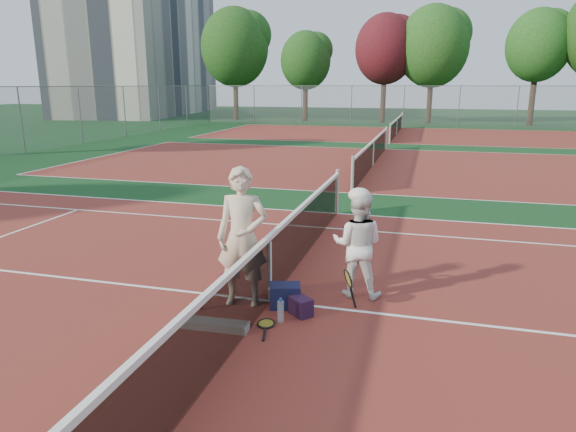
{
  "coord_description": "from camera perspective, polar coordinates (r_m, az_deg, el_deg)",
  "views": [
    {
      "loc": [
        2.11,
        -6.65,
        3.09
      ],
      "look_at": [
        0.0,
        0.99,
        1.05
      ],
      "focal_mm": 32.0,
      "sensor_mm": 36.0,
      "label": 1
    }
  ],
  "objects": [
    {
      "name": "net_far_a",
      "position": [
        20.43,
        9.46,
        6.96
      ],
      "size": [
        0.1,
        10.98,
        1.02
      ],
      "primitive_type": null,
      "color": "black",
      "rests_on": "ground"
    },
    {
      "name": "tree_back_1",
      "position": [
        45.65,
        1.97,
        16.86
      ],
      "size": [
        4.27,
        4.27,
        7.54
      ],
      "color": "#382314",
      "rests_on": "ground"
    },
    {
      "name": "tree_back_3",
      "position": [
        44.66,
        15.82,
        17.67
      ],
      "size": [
        5.63,
        5.63,
        9.29
      ],
      "color": "#382314",
      "rests_on": "ground"
    },
    {
      "name": "court_far_b",
      "position": [
        33.86,
        11.95,
        8.87
      ],
      "size": [
        23.77,
        10.97,
        0.01
      ],
      "primitive_type": "cube",
      "color": "maroon",
      "rests_on": "ground"
    },
    {
      "name": "net_far_b",
      "position": [
        33.82,
        12.0,
        9.72
      ],
      "size": [
        0.1,
        10.98,
        1.02
      ],
      "primitive_type": null,
      "color": "black",
      "rests_on": "ground"
    },
    {
      "name": "sports_bag_purple",
      "position": [
        7.16,
        1.44,
        -10.02
      ],
      "size": [
        0.38,
        0.37,
        0.25
      ],
      "primitive_type": "cube",
      "rotation": [
        0.0,
        0.0,
        -0.69
      ],
      "color": "black",
      "rests_on": "ground"
    },
    {
      "name": "player_b",
      "position": [
        7.66,
        7.74,
        -3.17
      ],
      "size": [
        0.79,
        0.62,
        1.58
      ],
      "primitive_type": "imported",
      "rotation": [
        0.0,
        0.0,
        3.12
      ],
      "color": "white",
      "rests_on": "ground"
    },
    {
      "name": "tree_back_4",
      "position": [
        44.88,
        26.05,
        16.64
      ],
      "size": [
        4.72,
        4.72,
        8.67
      ],
      "color": "#382314",
      "rests_on": "ground"
    },
    {
      "name": "player_a",
      "position": [
        7.26,
        -5.08,
        -2.37
      ],
      "size": [
        0.79,
        0.58,
        2.0
      ],
      "primitive_type": "imported",
      "rotation": [
        0.0,
        0.0,
        0.15
      ],
      "color": "beige",
      "rests_on": "ground"
    },
    {
      "name": "fence_back",
      "position": [
        40.74,
        12.74,
        11.82
      ],
      "size": [
        32.0,
        0.06,
        3.0
      ],
      "primitive_type": null,
      "color": "slate",
      "rests_on": "ground"
    },
    {
      "name": "court_main",
      "position": [
        7.63,
        -2.01,
        -9.44
      ],
      "size": [
        23.77,
        10.97,
        0.01
      ],
      "primitive_type": "cube",
      "color": "maroon",
      "rests_on": "ground"
    },
    {
      "name": "racket_red",
      "position": [
        7.35,
        -7.84,
        -8.33
      ],
      "size": [
        0.41,
        0.37,
        0.53
      ],
      "primitive_type": null,
      "rotation": [
        0.0,
        0.0,
        0.35
      ],
      "color": "maroon",
      "rests_on": "ground"
    },
    {
      "name": "water_bottle",
      "position": [
        6.95,
        -0.83,
        -10.58
      ],
      "size": [
        0.09,
        0.09,
        0.3
      ],
      "primitive_type": "cylinder",
      "color": "silver",
      "rests_on": "ground"
    },
    {
      "name": "racket_black_held",
      "position": [
        7.33,
        6.67,
        -8.1
      ],
      "size": [
        0.3,
        0.33,
        0.59
      ],
      "primitive_type": null,
      "rotation": [
        0.0,
        0.0,
        3.67
      ],
      "color": "black",
      "rests_on": "ground"
    },
    {
      "name": "court_far_a",
      "position": [
        20.5,
        9.4,
        5.55
      ],
      "size": [
        23.77,
        10.97,
        0.01
      ],
      "primitive_type": "cube",
      "color": "maroon",
      "rests_on": "ground"
    },
    {
      "name": "ground",
      "position": [
        7.63,
        -2.01,
        -9.46
      ],
      "size": [
        130.0,
        130.0,
        0.0
      ],
      "primitive_type": "plane",
      "color": "#0E3515",
      "rests_on": "ground"
    },
    {
      "name": "net_cover_canvas",
      "position": [
        6.9,
        -8.39,
        -11.85
      ],
      "size": [
        0.98,
        0.27,
        0.1
      ],
      "primitive_type": "cube",
      "rotation": [
        0.0,
        0.0,
        0.05
      ],
      "color": "slate",
      "rests_on": "ground"
    },
    {
      "name": "sports_bag_navy",
      "position": [
        7.38,
        -0.31,
        -8.86
      ],
      "size": [
        0.49,
        0.4,
        0.34
      ],
      "primitive_type": "cube",
      "rotation": [
        0.0,
        0.0,
        0.28
      ],
      "color": "black",
      "rests_on": "ground"
    },
    {
      "name": "racket_spare",
      "position": [
        6.95,
        -2.45,
        -11.85
      ],
      "size": [
        0.4,
        0.65,
        0.03
      ],
      "primitive_type": null,
      "rotation": [
        0.0,
        0.0,
        1.81
      ],
      "color": "black",
      "rests_on": "ground"
    },
    {
      "name": "apartment_block",
      "position": [
        59.09,
        -16.06,
        18.15
      ],
      "size": [
        12.96,
        23.18,
        15.0
      ],
      "primitive_type": "cube",
      "rotation": [
        0.0,
        0.0,
        0.14
      ],
      "color": "beige",
      "rests_on": "ground"
    },
    {
      "name": "net_main",
      "position": [
        7.44,
        -2.05,
        -5.87
      ],
      "size": [
        0.1,
        10.98,
        1.02
      ],
      "primitive_type": null,
      "color": "black",
      "rests_on": "ground"
    },
    {
      "name": "tree_back_0",
      "position": [
        47.65,
        -5.95,
        18.13
      ],
      "size": [
        5.94,
        5.94,
        9.68
      ],
      "color": "#382314",
      "rests_on": "ground"
    },
    {
      "name": "tree_back_maroon",
      "position": [
        44.61,
        10.76,
        17.73
      ],
      "size": [
        4.92,
        4.92,
        8.72
      ],
      "color": "#382314",
      "rests_on": "ground"
    }
  ]
}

